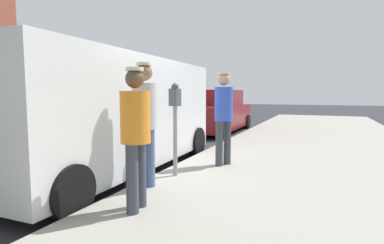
{
  "coord_description": "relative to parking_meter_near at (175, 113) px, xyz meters",
  "views": [
    {
      "loc": [
        3.53,
        -4.35,
        1.49
      ],
      "look_at": [
        1.65,
        -0.0,
        1.05
      ],
      "focal_mm": 28.1,
      "sensor_mm": 36.0,
      "label": 1
    }
  ],
  "objects": [
    {
      "name": "ground_plane",
      "position": [
        -1.35,
        0.0,
        -1.18
      ],
      "size": [
        80.0,
        80.0,
        0.0
      ],
      "primitive_type": "plane",
      "color": "#2D2D33"
    },
    {
      "name": "sidewalk_slab",
      "position": [
        2.15,
        0.0,
        -1.11
      ],
      "size": [
        5.0,
        32.0,
        0.15
      ],
      "primitive_type": "cube",
      "color": "#9E998E",
      "rests_on": "ground"
    },
    {
      "name": "parking_meter_near",
      "position": [
        0.0,
        0.0,
        0.0
      ],
      "size": [
        0.14,
        0.18,
        1.52
      ],
      "color": "gray",
      "rests_on": "sidewalk_slab"
    },
    {
      "name": "pedestrian_in_gray",
      "position": [
        -0.09,
        -0.78,
        -0.01
      ],
      "size": [
        0.34,
        0.36,
        1.77
      ],
      "color": "#4C608C",
      "rests_on": "sidewalk_slab"
    },
    {
      "name": "pedestrian_in_orange",
      "position": [
        0.25,
        -1.5,
        -0.1
      ],
      "size": [
        0.34,
        0.36,
        1.64
      ],
      "color": "#383D47",
      "rests_on": "sidewalk_slab"
    },
    {
      "name": "pedestrian_in_blue",
      "position": [
        0.5,
        1.04,
        -0.02
      ],
      "size": [
        0.34,
        0.34,
        1.75
      ],
      "color": "#383D47",
      "rests_on": "sidewalk_slab"
    },
    {
      "name": "parked_van",
      "position": [
        -1.5,
        0.24,
        -0.03
      ],
      "size": [
        2.22,
        5.24,
        2.15
      ],
      "color": "white",
      "rests_on": "ground"
    },
    {
      "name": "parked_sedan_ahead",
      "position": [
        -1.63,
        6.88,
        -0.43
      ],
      "size": [
        1.98,
        4.42,
        1.65
      ],
      "color": "maroon",
      "rests_on": "ground"
    }
  ]
}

